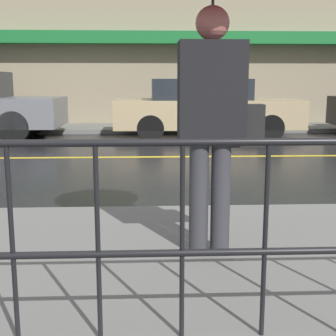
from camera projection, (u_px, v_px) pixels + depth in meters
The scene contains 8 objects.
ground_plane at pixel (167, 157), 8.53m from camera, with size 80.00×80.00×0.00m, color black.
sidewalk_near at pixel (197, 262), 3.43m from camera, with size 28.00×2.72×0.11m.
sidewalk_far at pixel (160, 128), 13.27m from camera, with size 28.00×2.05×0.11m.
lane_marking at pixel (167, 157), 8.52m from camera, with size 25.20×0.12×0.01m.
building_storefront at pixel (158, 46), 13.96m from camera, with size 28.00×0.85×4.73m.
railing_foreground at pixel (224, 214), 2.21m from camera, with size 12.00×0.04×0.99m.
pedestrian at pixel (213, 23), 3.17m from camera, with size 0.98×0.98×2.15m.
car_tan at pixel (205, 108), 11.29m from camera, with size 4.42×1.75×1.41m.
Camera 1 is at (-0.36, -8.41, 1.36)m, focal length 50.00 mm.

